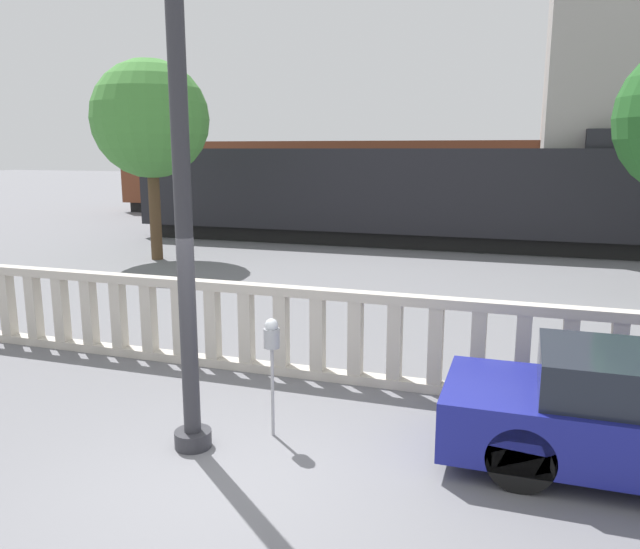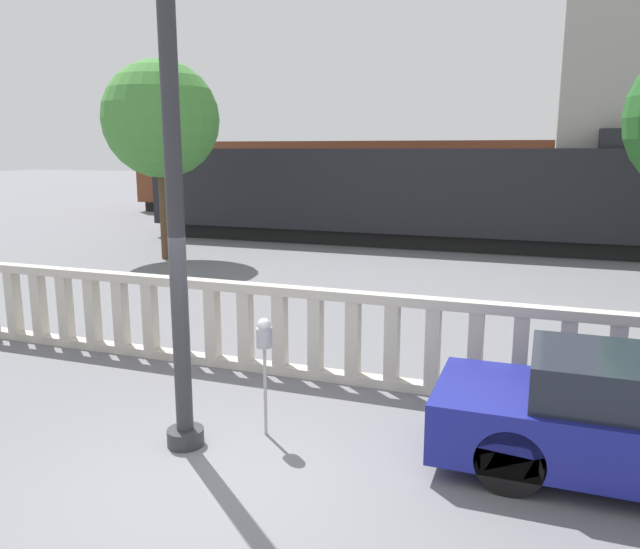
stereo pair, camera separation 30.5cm
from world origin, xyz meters
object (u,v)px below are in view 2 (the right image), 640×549
(lamppost, at_px, (173,151))
(parking_meter, at_px, (264,340))
(tree_right, at_px, (161,120))
(train_near, at_px, (401,194))
(train_far, at_px, (401,179))

(lamppost, xyz_separation_m, parking_meter, (0.78, 0.58, -2.22))
(lamppost, xyz_separation_m, tree_right, (-7.54, 11.01, 0.91))
(parking_meter, xyz_separation_m, train_near, (-1.99, 16.06, 0.63))
(lamppost, distance_m, train_far, 25.25)
(parking_meter, xyz_separation_m, train_far, (-3.90, 24.44, 0.80))
(parking_meter, distance_m, train_near, 16.20)
(train_far, bearing_deg, train_near, -77.19)
(lamppost, bearing_deg, tree_right, 124.41)
(train_near, bearing_deg, train_far, 102.81)
(tree_right, bearing_deg, train_near, 41.69)
(lamppost, bearing_deg, train_near, 94.17)
(train_near, bearing_deg, parking_meter, -82.92)
(train_near, distance_m, tree_right, 8.84)
(train_near, relative_size, tree_right, 3.08)
(parking_meter, height_order, train_near, train_near)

